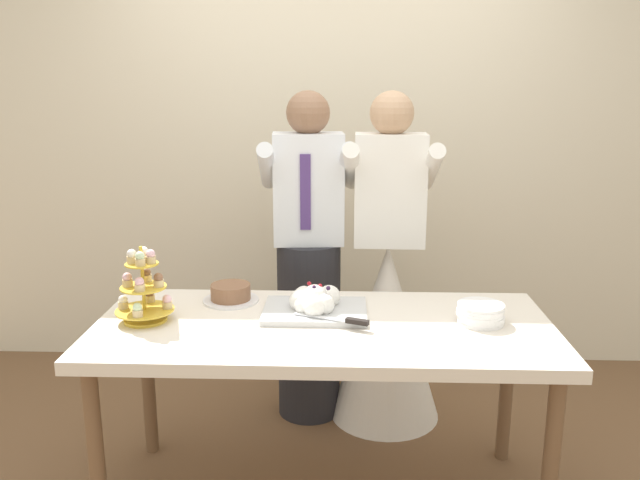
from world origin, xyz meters
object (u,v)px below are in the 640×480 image
at_px(main_cake_tray, 315,304).
at_px(plate_stack, 481,313).
at_px(round_cake, 231,294).
at_px(person_bride, 387,309).
at_px(cupcake_stand, 144,291).
at_px(person_groom, 309,276).
at_px(dessert_table, 323,341).

xyz_separation_m(main_cake_tray, plate_stack, (0.66, -0.08, -0.00)).
height_order(round_cake, person_bride, person_bride).
height_order(cupcake_stand, person_groom, person_groom).
height_order(round_cake, person_groom, person_groom).
height_order(main_cake_tray, person_bride, person_bride).
bearing_deg(plate_stack, cupcake_stand, -179.00).
bearing_deg(cupcake_stand, dessert_table, -0.39).
relative_size(cupcake_stand, person_bride, 0.18).
bearing_deg(main_cake_tray, plate_stack, -6.79).
xyz_separation_m(main_cake_tray, person_groom, (-0.06, 0.62, -0.07)).
distance_m(dessert_table, plate_stack, 0.63).
relative_size(plate_stack, person_groom, 0.11).
bearing_deg(cupcake_stand, round_cake, 38.90).
height_order(dessert_table, person_bride, person_bride).
distance_m(cupcake_stand, round_cake, 0.39).
bearing_deg(plate_stack, person_groom, 135.69).
xyz_separation_m(cupcake_stand, person_groom, (0.61, 0.72, -0.15)).
relative_size(main_cake_tray, round_cake, 1.77).
distance_m(dessert_table, round_cake, 0.49).
xyz_separation_m(dessert_table, person_bride, (0.30, 0.71, -0.12)).
distance_m(round_cake, person_bride, 0.87).
distance_m(cupcake_stand, person_bride, 1.27).
bearing_deg(dessert_table, main_cake_tray, 109.87).
distance_m(cupcake_stand, main_cake_tray, 0.68).
xyz_separation_m(cupcake_stand, person_bride, (1.01, 0.70, -0.32)).
bearing_deg(round_cake, person_groom, 57.00).
bearing_deg(round_cake, person_bride, 32.98).
bearing_deg(round_cake, main_cake_tray, -20.75).
xyz_separation_m(plate_stack, person_groom, (-0.71, 0.70, -0.07)).
relative_size(dessert_table, round_cake, 7.50).
bearing_deg(person_bride, dessert_table, -112.95).
bearing_deg(main_cake_tray, dessert_table, -70.13).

